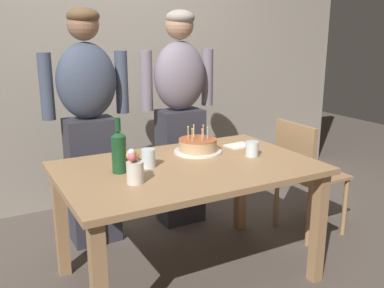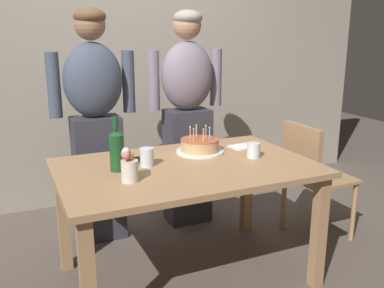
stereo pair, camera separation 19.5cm
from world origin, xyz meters
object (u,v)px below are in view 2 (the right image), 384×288
(water_glass_far, at_px, (253,150))
(birthday_cake, at_px, (200,146))
(dining_chair, at_px, (311,172))
(napkin_stack, at_px, (243,146))
(person_woman_cardigan, at_px, (187,116))
(wine_bottle, at_px, (117,149))
(flower_vase, at_px, (129,165))
(water_glass_near, at_px, (147,157))
(person_man_bearded, at_px, (96,123))
(cell_phone, at_px, (130,160))

(water_glass_far, bearing_deg, birthday_cake, 136.89)
(water_glass_far, height_order, dining_chair, dining_chair)
(napkin_stack, relative_size, person_woman_cardigan, 0.10)
(wine_bottle, bearing_deg, flower_vase, -86.92)
(water_glass_near, bearing_deg, person_woman_cardigan, 51.03)
(water_glass_near, bearing_deg, birthday_cake, 18.68)
(person_woman_cardigan, bearing_deg, napkin_stack, 107.17)
(water_glass_near, xyz_separation_m, dining_chair, (1.26, 0.05, -0.28))
(water_glass_far, bearing_deg, person_man_bearded, 135.69)
(napkin_stack, height_order, person_man_bearded, person_man_bearded)
(birthday_cake, relative_size, flower_vase, 1.67)
(dining_chair, bearing_deg, person_woman_cardigan, 47.24)
(wine_bottle, xyz_separation_m, flower_vase, (0.01, -0.20, -0.04))
(water_glass_near, distance_m, dining_chair, 1.29)
(person_woman_cardigan, height_order, dining_chair, person_woman_cardigan)
(wine_bottle, relative_size, dining_chair, 0.36)
(napkin_stack, relative_size, flower_vase, 0.91)
(cell_phone, distance_m, flower_vase, 0.39)
(wine_bottle, distance_m, cell_phone, 0.23)
(flower_vase, bearing_deg, napkin_stack, 21.19)
(person_man_bearded, xyz_separation_m, person_woman_cardigan, (0.71, 0.00, 0.00))
(water_glass_far, distance_m, flower_vase, 0.84)
(water_glass_far, bearing_deg, wine_bottle, 173.68)
(water_glass_far, relative_size, wine_bottle, 0.30)
(birthday_cake, bearing_deg, flower_vase, -148.68)
(person_woman_cardigan, bearing_deg, wine_bottle, 43.57)
(birthday_cake, relative_size, cell_phone, 2.18)
(water_glass_far, height_order, person_woman_cardigan, person_woman_cardigan)
(water_glass_near, bearing_deg, cell_phone, 111.95)
(cell_phone, xyz_separation_m, flower_vase, (-0.11, -0.37, 0.08))
(flower_vase, xyz_separation_m, person_woman_cardigan, (0.73, 0.90, 0.05))
(cell_phone, bearing_deg, flower_vase, -104.52)
(water_glass_near, relative_size, napkin_stack, 0.63)
(water_glass_far, xyz_separation_m, wine_bottle, (-0.84, 0.09, 0.08))
(water_glass_far, relative_size, person_man_bearded, 0.06)
(water_glass_near, height_order, dining_chair, dining_chair)
(birthday_cake, xyz_separation_m, person_woman_cardigan, (0.15, 0.55, 0.09))
(flower_vase, bearing_deg, person_woman_cardigan, 51.18)
(dining_chair, bearing_deg, water_glass_far, 104.17)
(birthday_cake, relative_size, wine_bottle, 1.01)
(person_woman_cardigan, bearing_deg, flower_vase, 51.18)
(birthday_cake, bearing_deg, water_glass_far, -43.11)
(water_glass_far, relative_size, person_woman_cardigan, 0.06)
(birthday_cake, bearing_deg, dining_chair, -6.13)
(water_glass_near, bearing_deg, dining_chair, 2.10)
(water_glass_near, xyz_separation_m, person_woman_cardigan, (0.56, 0.69, 0.08))
(water_glass_far, relative_size, flower_vase, 0.50)
(birthday_cake, bearing_deg, person_woman_cardigan, 74.59)
(person_man_bearded, relative_size, person_woman_cardigan, 1.00)
(wine_bottle, bearing_deg, dining_chair, 2.25)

